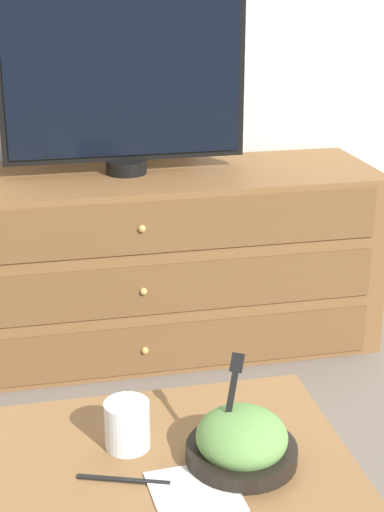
{
  "coord_description": "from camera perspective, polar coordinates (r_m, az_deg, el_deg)",
  "views": [
    {
      "loc": [
        -0.44,
        -2.72,
        1.26
      ],
      "look_at": [
        -0.1,
        -1.18,
        0.67
      ],
      "focal_mm": 55.0,
      "sensor_mm": 36.0,
      "label": 1
    }
  ],
  "objects": [
    {
      "name": "coffee_table",
      "position": [
        1.55,
        -2.7,
        -16.47
      ],
      "size": [
        0.73,
        0.49,
        0.39
      ],
      "color": "olive",
      "rests_on": "ground_plane"
    },
    {
      "name": "napkin",
      "position": [
        1.42,
        0.19,
        -16.74
      ],
      "size": [
        0.16,
        0.16,
        0.0
      ],
      "color": "white",
      "rests_on": "coffee_table"
    },
    {
      "name": "knife",
      "position": [
        1.45,
        -5.0,
        -15.92
      ],
      "size": [
        0.16,
        0.07,
        0.01
      ],
      "color": "black",
      "rests_on": "coffee_table"
    },
    {
      "name": "takeout_bowl",
      "position": [
        1.48,
        3.63,
        -13.34
      ],
      "size": [
        0.21,
        0.21,
        0.19
      ],
      "color": "black",
      "rests_on": "coffee_table"
    },
    {
      "name": "dresser",
      "position": [
        2.65,
        -4.38,
        -0.57
      ],
      "size": [
        1.64,
        0.49,
        0.61
      ],
      "color": "brown",
      "rests_on": "ground_plane"
    },
    {
      "name": "tv",
      "position": [
        2.53,
        -5.01,
        12.73
      ],
      "size": [
        0.78,
        0.13,
        0.59
      ],
      "color": "black",
      "rests_on": "dresser"
    },
    {
      "name": "ground_plane",
      "position": [
        3.03,
        -2.88,
        -4.03
      ],
      "size": [
        12.0,
        12.0,
        0.0
      ],
      "primitive_type": "plane",
      "color": "#70665B"
    },
    {
      "name": "drink_cup",
      "position": [
        1.52,
        -4.73,
        -12.31
      ],
      "size": [
        0.09,
        0.09,
        0.09
      ],
      "color": "beige",
      "rests_on": "coffee_table"
    }
  ]
}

